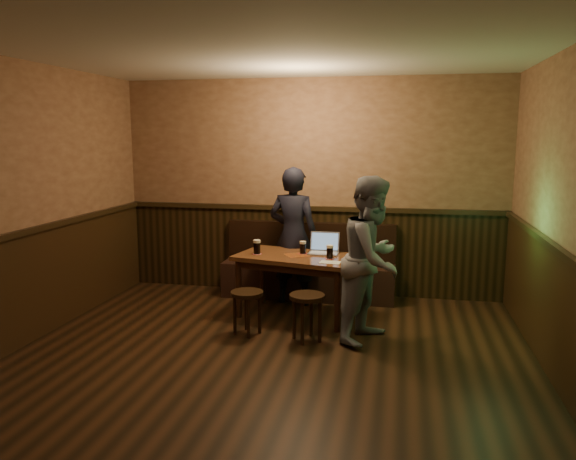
# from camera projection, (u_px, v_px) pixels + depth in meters

# --- Properties ---
(room) EXTENTS (5.04, 6.04, 2.84)m
(room) POSITION_uv_depth(u_px,v_px,m) (257.00, 241.00, 4.67)
(room) COLOR black
(room) RESTS_ON ground
(bench) EXTENTS (2.20, 0.50, 0.95)m
(bench) POSITION_uv_depth(u_px,v_px,m) (309.00, 273.00, 7.25)
(bench) COLOR black
(bench) RESTS_ON ground
(pub_table) EXTENTS (1.48, 1.04, 0.72)m
(pub_table) POSITION_uv_depth(u_px,v_px,m) (297.00, 263.00, 6.41)
(pub_table) COLOR #583419
(pub_table) RESTS_ON ground
(stool_left) EXTENTS (0.44, 0.44, 0.46)m
(stool_left) POSITION_uv_depth(u_px,v_px,m) (247.00, 300.00, 5.87)
(stool_left) COLOR black
(stool_left) RESTS_ON ground
(stool_right) EXTENTS (0.41, 0.41, 0.49)m
(stool_right) POSITION_uv_depth(u_px,v_px,m) (307.00, 304.00, 5.67)
(stool_right) COLOR black
(stool_right) RESTS_ON ground
(pint_left) EXTENTS (0.11, 0.11, 0.17)m
(pint_left) POSITION_uv_depth(u_px,v_px,m) (257.00, 247.00, 6.44)
(pint_left) COLOR #A4142A
(pint_left) RESTS_ON pub_table
(pint_mid) EXTENTS (0.10, 0.10, 0.15)m
(pint_mid) POSITION_uv_depth(u_px,v_px,m) (303.00, 247.00, 6.46)
(pint_mid) COLOR #A4142A
(pint_mid) RESTS_ON pub_table
(pint_right) EXTENTS (0.10, 0.10, 0.16)m
(pint_right) POSITION_uv_depth(u_px,v_px,m) (330.00, 252.00, 6.20)
(pint_right) COLOR #A4142A
(pint_right) RESTS_ON pub_table
(laptop) EXTENTS (0.34, 0.28, 0.24)m
(laptop) POSITION_uv_depth(u_px,v_px,m) (324.00, 248.00, 6.49)
(laptop) COLOR silver
(laptop) RESTS_ON pub_table
(menu) EXTENTS (0.23, 0.17, 0.00)m
(menu) POSITION_uv_depth(u_px,v_px,m) (330.00, 262.00, 6.03)
(menu) COLOR silver
(menu) RESTS_ON pub_table
(person_suit) EXTENTS (0.67, 0.50, 1.70)m
(person_suit) POSITION_uv_depth(u_px,v_px,m) (293.00, 236.00, 6.90)
(person_suit) COLOR black
(person_suit) RESTS_ON ground
(person_grey) EXTENTS (0.90, 1.00, 1.68)m
(person_grey) POSITION_uv_depth(u_px,v_px,m) (373.00, 259.00, 5.64)
(person_grey) COLOR gray
(person_grey) RESTS_ON ground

